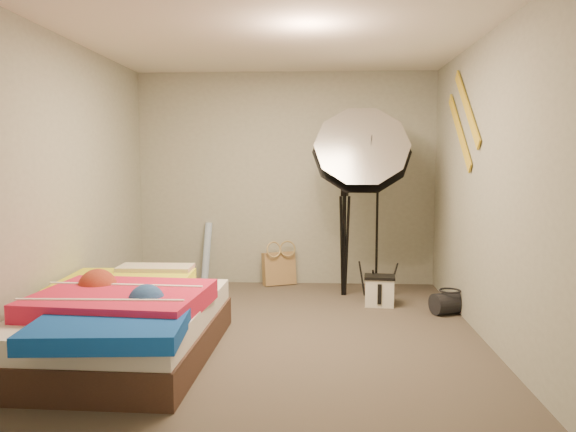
# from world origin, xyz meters

# --- Properties ---
(floor) EXTENTS (4.00, 4.00, 0.00)m
(floor) POSITION_xyz_m (0.00, 0.00, 0.00)
(floor) COLOR #51473C
(floor) RESTS_ON ground
(ceiling) EXTENTS (4.00, 4.00, 0.00)m
(ceiling) POSITION_xyz_m (0.00, 0.00, 2.50)
(ceiling) COLOR silver
(ceiling) RESTS_ON wall_back
(wall_back) EXTENTS (3.50, 0.00, 3.50)m
(wall_back) POSITION_xyz_m (0.00, 2.00, 1.25)
(wall_back) COLOR #9EA190
(wall_back) RESTS_ON floor
(wall_front) EXTENTS (3.50, 0.00, 3.50)m
(wall_front) POSITION_xyz_m (0.00, -2.00, 1.25)
(wall_front) COLOR #9EA190
(wall_front) RESTS_ON floor
(wall_left) EXTENTS (0.00, 4.00, 4.00)m
(wall_left) POSITION_xyz_m (-1.75, 0.00, 1.25)
(wall_left) COLOR #9EA190
(wall_left) RESTS_ON floor
(wall_right) EXTENTS (0.00, 4.00, 4.00)m
(wall_right) POSITION_xyz_m (1.75, 0.00, 1.25)
(wall_right) COLOR #9EA190
(wall_right) RESTS_ON floor
(tote_bag) EXTENTS (0.42, 0.31, 0.40)m
(tote_bag) POSITION_xyz_m (-0.08, 1.90, 0.19)
(tote_bag) COLOR tan
(tote_bag) RESTS_ON floor
(wrapping_roll) EXTENTS (0.15, 0.23, 0.74)m
(wrapping_roll) POSITION_xyz_m (-0.94, 1.90, 0.37)
(wrapping_roll) COLOR #588CD2
(wrapping_roll) RESTS_ON floor
(camera_case) EXTENTS (0.30, 0.23, 0.29)m
(camera_case) POSITION_xyz_m (1.01, 0.98, 0.14)
(camera_case) COLOR silver
(camera_case) RESTS_ON floor
(duffel_bag) EXTENTS (0.39, 0.32, 0.21)m
(duffel_bag) POSITION_xyz_m (1.65, 0.71, 0.10)
(duffel_bag) COLOR black
(duffel_bag) RESTS_ON floor
(wall_stripe_upper) EXTENTS (0.02, 0.91, 0.78)m
(wall_stripe_upper) POSITION_xyz_m (1.73, 0.60, 1.95)
(wall_stripe_upper) COLOR gold
(wall_stripe_upper) RESTS_ON wall_right
(wall_stripe_lower) EXTENTS (0.02, 0.91, 0.78)m
(wall_stripe_lower) POSITION_xyz_m (1.73, 0.85, 1.75)
(wall_stripe_lower) COLOR gold
(wall_stripe_lower) RESTS_ON wall_right
(bed) EXTENTS (1.34, 2.04, 0.54)m
(bed) POSITION_xyz_m (-1.07, -0.62, 0.27)
(bed) COLOR #432B21
(bed) RESTS_ON floor
(photo_umbrella) EXTENTS (1.27, 0.97, 2.15)m
(photo_umbrella) POSITION_xyz_m (0.83, 1.24, 1.54)
(photo_umbrella) COLOR black
(photo_umbrella) RESTS_ON floor
(camera_tripod) EXTENTS (0.09, 0.09, 1.20)m
(camera_tripod) POSITION_xyz_m (0.67, 1.42, 0.69)
(camera_tripod) COLOR black
(camera_tripod) RESTS_ON floor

